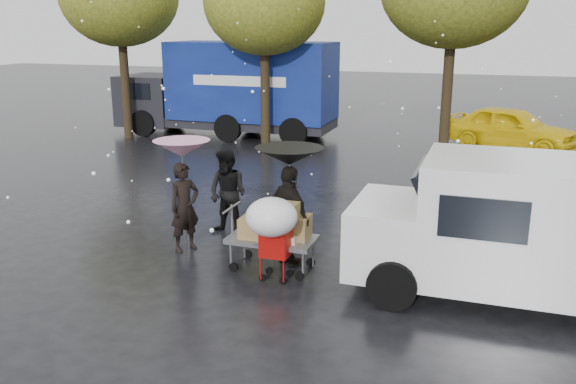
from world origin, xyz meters
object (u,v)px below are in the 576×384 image
(white_van, at_px, (525,228))
(blue_truck, at_px, (232,89))
(person_pink, at_px, (185,207))
(yellow_taxi, at_px, (511,128))
(person_black, at_px, (289,216))
(vendor_cart, at_px, (277,230))
(shopping_cart, at_px, (272,221))

(white_van, bearing_deg, blue_truck, 130.48)
(person_pink, xyz_separation_m, yellow_taxi, (5.89, 12.17, -0.11))
(person_pink, relative_size, person_black, 0.94)
(white_van, relative_size, yellow_taxi, 1.15)
(white_van, height_order, yellow_taxi, white_van)
(person_black, height_order, blue_truck, blue_truck)
(vendor_cart, relative_size, blue_truck, 0.18)
(blue_truck, height_order, yellow_taxi, blue_truck)
(person_pink, relative_size, yellow_taxi, 0.39)
(person_black, height_order, vendor_cart, person_black)
(yellow_taxi, bearing_deg, person_black, -176.55)
(white_van, distance_m, blue_truck, 15.41)
(white_van, bearing_deg, person_pink, 177.53)
(person_black, distance_m, vendor_cart, 0.37)
(vendor_cart, distance_m, shopping_cart, 0.64)
(person_black, xyz_separation_m, shopping_cart, (-0.01, -0.84, 0.16))
(vendor_cart, bearing_deg, white_van, 1.58)
(person_pink, distance_m, shopping_cart, 2.27)
(person_pink, height_order, person_black, person_black)
(white_van, height_order, blue_truck, blue_truck)
(yellow_taxi, bearing_deg, person_pink, 174.94)
(person_pink, height_order, white_van, white_van)
(person_pink, height_order, shopping_cart, person_pink)
(person_black, distance_m, white_van, 3.84)
(shopping_cart, distance_m, white_van, 3.88)
(white_van, bearing_deg, yellow_taxi, 90.07)
(shopping_cart, bearing_deg, person_pink, 156.53)
(shopping_cart, height_order, blue_truck, blue_truck)
(vendor_cart, distance_m, yellow_taxi, 13.13)
(person_black, relative_size, vendor_cart, 1.18)
(person_pink, relative_size, vendor_cart, 1.11)
(person_black, height_order, white_van, white_van)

